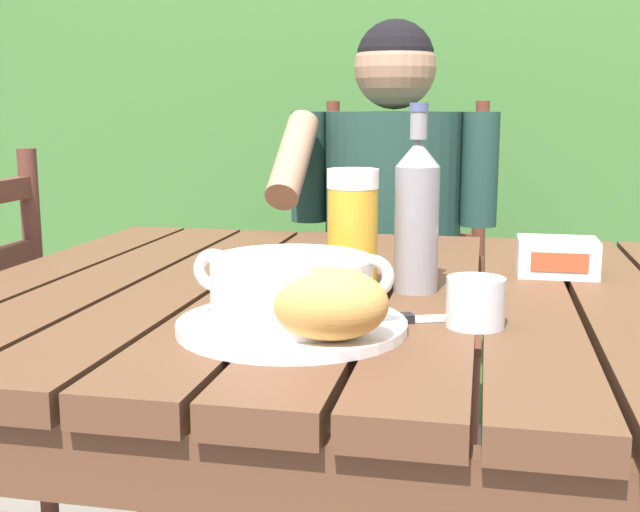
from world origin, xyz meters
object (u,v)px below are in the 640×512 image
chair_near_diner (398,309)px  butter_tub (557,257)px  water_glass_small (475,302)px  serving_plate (292,325)px  beer_bottle (417,213)px  person_eating (389,238)px  table_knife (411,319)px  bread_roll (330,304)px  soup_bowl (292,287)px  beer_glass (353,232)px

chair_near_diner → butter_tub: bearing=-67.7°
water_glass_small → serving_plate: bearing=-164.1°
beer_bottle → water_glass_small: (0.08, -0.17, -0.08)m
chair_near_diner → person_eating: 0.30m
table_knife → bread_roll: bearing=-119.1°
serving_plate → water_glass_small: 0.22m
beer_bottle → soup_bowl: bearing=-117.9°
person_eating → bread_roll: (0.06, -1.05, 0.10)m
beer_glass → table_knife: size_ratio=1.11×
soup_bowl → beer_glass: beer_glass is taller
table_knife → butter_tub: bearing=58.9°
butter_tub → beer_glass: bearing=-146.7°
soup_bowl → bread_roll: soup_bowl is taller
soup_bowl → beer_glass: bearing=79.2°
person_eating → beer_bottle: person_eating is taller
soup_bowl → table_knife: bearing=26.4°
chair_near_diner → serving_plate: bearing=-90.0°
serving_plate → chair_near_diner: bearing=90.0°
person_eating → chair_near_diner: bearing=89.2°
chair_near_diner → soup_bowl: bearing=-90.0°
beer_glass → butter_tub: 0.35m
chair_near_diner → person_eating: (-0.00, -0.20, 0.22)m
butter_tub → serving_plate: bearing=-130.1°
serving_plate → person_eating: bearing=90.1°
butter_tub → water_glass_small: bearing=-109.9°
serving_plate → water_glass_small: bearing=15.9°
beer_bottle → serving_plate: bearing=-117.9°
beer_glass → chair_near_diner: bearing=92.2°
beer_bottle → person_eating: bearing=99.4°
person_eating → serving_plate: person_eating is taller
beer_bottle → butter_tub: (0.20, 0.16, -0.08)m
bread_roll → beer_glass: bearing=94.2°
beer_bottle → butter_tub: beer_bottle is taller
bread_roll → butter_tub: bearing=59.5°
person_eating → beer_bottle: 0.77m
beer_glass → table_knife: bearing=-55.1°
bread_roll → soup_bowl: bearing=130.6°
water_glass_small → table_knife: (-0.08, 0.01, -0.03)m
beer_bottle → table_knife: size_ratio=1.67×
bread_roll → beer_bottle: bearing=77.8°
serving_plate → butter_tub: bearing=49.9°
beer_glass → butter_tub: size_ratio=1.45×
beer_glass → butter_tub: bearing=33.3°
bread_roll → butter_tub: 0.53m
person_eating → water_glass_small: 0.95m
beer_glass → table_knife: (0.09, -0.13, -0.08)m
serving_plate → bread_roll: bread_roll is taller
serving_plate → beer_glass: size_ratio=1.55×
bread_roll → water_glass_small: bearing=40.2°
table_knife → person_eating: bearing=98.3°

